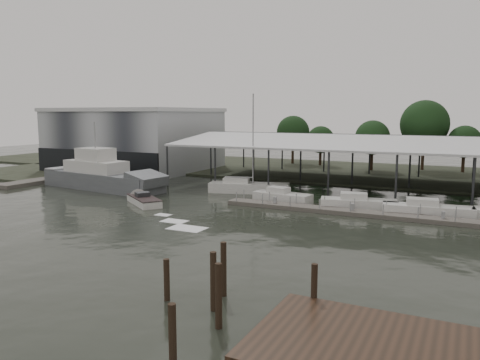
% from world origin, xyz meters
% --- Properties ---
extents(ground, '(200.00, 200.00, 0.00)m').
position_xyz_m(ground, '(0.00, 0.00, 0.00)').
color(ground, '#242921').
rests_on(ground, ground).
extents(land_strip_far, '(140.00, 30.00, 0.30)m').
position_xyz_m(land_strip_far, '(0.00, 42.00, 0.10)').
color(land_strip_far, '#3C4332').
rests_on(land_strip_far, ground).
extents(land_strip_west, '(20.00, 40.00, 0.30)m').
position_xyz_m(land_strip_west, '(-40.00, 30.00, 0.10)').
color(land_strip_west, '#3C4332').
rests_on(land_strip_west, ground).
extents(storage_warehouse, '(24.50, 20.50, 10.50)m').
position_xyz_m(storage_warehouse, '(-28.00, 29.94, 5.29)').
color(storage_warehouse, '#AAAFB5').
rests_on(storage_warehouse, ground).
extents(covered_boat_shed, '(58.24, 24.00, 6.96)m').
position_xyz_m(covered_boat_shed, '(17.00, 28.00, 6.13)').
color(covered_boat_shed, silver).
rests_on(covered_boat_shed, ground).
extents(trawler_dock, '(3.00, 18.00, 0.50)m').
position_xyz_m(trawler_dock, '(-30.00, 14.00, 0.25)').
color(trawler_dock, '#605C54').
rests_on(trawler_dock, ground).
extents(floating_dock, '(28.00, 2.00, 1.40)m').
position_xyz_m(floating_dock, '(15.00, 10.00, 0.20)').
color(floating_dock, '#605C54').
rests_on(floating_dock, ground).
extents(grey_trawler, '(19.08, 6.77, 8.84)m').
position_xyz_m(grey_trawler, '(-18.25, 11.13, 1.58)').
color(grey_trawler, '#5A5E64').
rests_on(grey_trawler, ground).
extents(white_sailboat, '(10.01, 5.11, 12.13)m').
position_xyz_m(white_sailboat, '(-0.36, 16.76, 0.64)').
color(white_sailboat, white).
rests_on(white_sailboat, ground).
extents(speedboat_underway, '(15.49, 11.12, 2.00)m').
position_xyz_m(speedboat_underway, '(-7.46, 5.40, 0.39)').
color(speedboat_underway, white).
rests_on(speedboat_underway, ground).
extents(moored_cruiser_0, '(6.60, 2.97, 1.70)m').
position_xyz_m(moored_cruiser_0, '(5.70, 12.74, 0.61)').
color(moored_cruiser_0, white).
rests_on(moored_cruiser_0, ground).
extents(moored_cruiser_1, '(7.79, 3.88, 1.70)m').
position_xyz_m(moored_cruiser_1, '(13.93, 12.67, 0.61)').
color(moored_cruiser_1, white).
rests_on(moored_cruiser_1, ground).
extents(moored_cruiser_2, '(8.31, 3.22, 1.70)m').
position_xyz_m(moored_cruiser_2, '(20.45, 12.30, 0.61)').
color(moored_cruiser_2, white).
rests_on(moored_cruiser_2, ground).
extents(mooring_pilings, '(7.33, 8.16, 3.62)m').
position_xyz_m(mooring_pilings, '(13.57, -15.54, 1.03)').
color(mooring_pilings, '#312418').
rests_on(mooring_pilings, ground).
extents(horizon_tree_line, '(70.36, 11.25, 11.81)m').
position_xyz_m(horizon_tree_line, '(22.80, 47.77, 6.25)').
color(horizon_tree_line, black).
rests_on(horizon_tree_line, ground).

